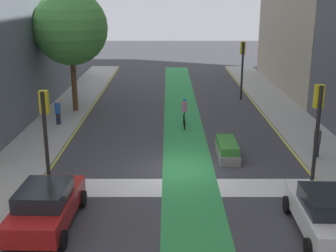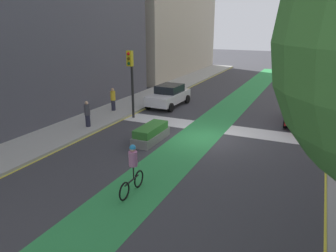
% 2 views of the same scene
% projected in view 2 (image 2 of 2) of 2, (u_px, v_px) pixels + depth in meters
% --- Properties ---
extents(ground_plane, '(120.00, 120.00, 0.00)m').
position_uv_depth(ground_plane, '(205.00, 138.00, 17.79)').
color(ground_plane, '#38383D').
extents(bike_lane_paint, '(2.40, 60.00, 0.01)m').
position_uv_depth(bike_lane_paint, '(197.00, 137.00, 17.97)').
color(bike_lane_paint, '#2D8C47').
rests_on(bike_lane_paint, ground_plane).
extents(crosswalk_band, '(12.00, 1.80, 0.01)m').
position_uv_depth(crosswalk_band, '(216.00, 128.00, 19.52)').
color(crosswalk_band, silver).
rests_on(crosswalk_band, ground_plane).
extents(curb_stripe_left, '(0.16, 60.00, 0.01)m').
position_uv_depth(curb_stripe_left, '(327.00, 156.00, 15.38)').
color(curb_stripe_left, yellow).
rests_on(curb_stripe_left, ground_plane).
extents(sidewalk_right, '(3.00, 60.00, 0.15)m').
position_uv_depth(sidewalk_right, '(93.00, 120.00, 20.76)').
color(sidewalk_right, '#9E9E99').
rests_on(sidewalk_right, ground_plane).
extents(curb_stripe_right, '(0.16, 60.00, 0.01)m').
position_uv_depth(curb_stripe_right, '(112.00, 124.00, 20.18)').
color(curb_stripe_right, yellow).
rests_on(curb_stripe_right, ground_plane).
extents(traffic_signal_near_right, '(0.35, 0.52, 4.34)m').
position_uv_depth(traffic_signal_near_right, '(131.00, 72.00, 20.64)').
color(traffic_signal_near_right, black).
rests_on(traffic_signal_near_right, ground_plane).
extents(traffic_signal_near_left, '(0.35, 0.52, 4.09)m').
position_uv_depth(traffic_signal_near_left, '(324.00, 89.00, 16.20)').
color(traffic_signal_near_left, black).
rests_on(traffic_signal_near_left, ground_plane).
extents(car_red_left_near, '(2.13, 4.25, 1.57)m').
position_uv_depth(car_red_left_near, '(305.00, 111.00, 20.18)').
color(car_red_left_near, '#A51919').
rests_on(car_red_left_near, ground_plane).
extents(car_white_right_near, '(2.12, 4.25, 1.57)m').
position_uv_depth(car_white_right_near, '(169.00, 95.00, 24.44)').
color(car_white_right_near, silver).
rests_on(car_white_right_near, ground_plane).
extents(cyclist_in_lane, '(0.32, 1.73, 1.86)m').
position_uv_depth(cyclist_in_lane, '(132.00, 168.00, 11.85)').
color(cyclist_in_lane, black).
rests_on(cyclist_in_lane, ground_plane).
extents(pedestrian_sidewalk_right_a, '(0.34, 0.34, 1.57)m').
position_uv_depth(pedestrian_sidewalk_right_a, '(113.00, 99.00, 22.63)').
color(pedestrian_sidewalk_right_a, '#262638').
rests_on(pedestrian_sidewalk_right_a, sidewalk_right).
extents(pedestrian_sidewalk_right_b, '(0.34, 0.34, 1.52)m').
position_uv_depth(pedestrian_sidewalk_right_b, '(87.00, 114.00, 19.10)').
color(pedestrian_sidewalk_right_b, '#262638').
rests_on(pedestrian_sidewalk_right_b, sidewalk_right).
extents(median_planter, '(0.98, 2.67, 0.85)m').
position_uv_depth(median_planter, '(151.00, 134.00, 17.26)').
color(median_planter, slate).
rests_on(median_planter, ground_plane).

